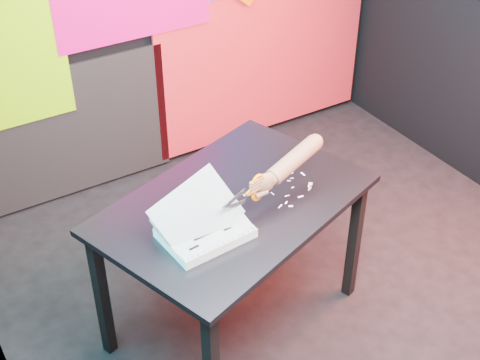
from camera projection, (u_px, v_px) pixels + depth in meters
room at (331, 57)px, 2.74m from camera, size 3.01×3.01×2.71m
backdrop at (184, 25)px, 4.01m from camera, size 2.88×0.05×2.08m
work_table at (234, 217)px, 2.99m from camera, size 1.37×1.12×0.75m
printout_stack at (205, 231)px, 2.73m from camera, size 0.40×0.28×0.27m
scissors at (255, 189)px, 2.79m from camera, size 0.23×0.07×0.13m
hand_forearm at (290, 163)px, 2.90m from camera, size 0.43×0.15×0.15m
paper_clippings at (296, 189)px, 3.01m from camera, size 0.25×0.21×0.00m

